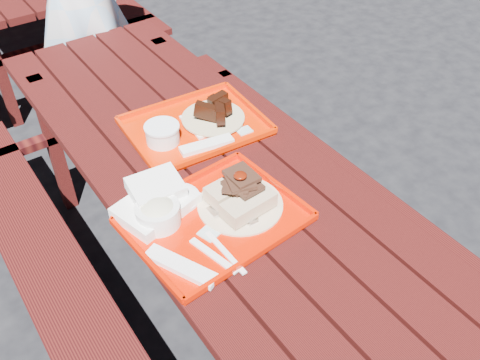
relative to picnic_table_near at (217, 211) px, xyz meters
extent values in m
plane|color=black|center=(0.00, 0.00, -0.56)|extent=(60.00, 60.00, 0.00)
cube|color=#3C0E0B|center=(-0.30, 0.00, 0.17)|extent=(0.14, 2.40, 0.04)
cube|color=#3C0E0B|center=(-0.15, 0.00, 0.17)|extent=(0.14, 2.40, 0.04)
cube|color=#3C0E0B|center=(0.00, 0.00, 0.17)|extent=(0.14, 2.40, 0.04)
cube|color=#3C0E0B|center=(0.15, 0.00, 0.17)|extent=(0.14, 2.40, 0.04)
cube|color=#3C0E0B|center=(0.30, 0.00, 0.17)|extent=(0.14, 2.40, 0.04)
cube|color=#3C0E0B|center=(-0.58, 0.00, -0.13)|extent=(0.25, 2.40, 0.04)
cube|color=#3C0E0B|center=(-0.58, 0.84, -0.35)|extent=(0.06, 0.06, 0.42)
cube|color=#3C0E0B|center=(0.58, 0.00, -0.13)|extent=(0.25, 2.40, 0.04)
cube|color=#3C0E0B|center=(0.58, 0.84, -0.35)|extent=(0.06, 0.06, 0.42)
cube|color=#3C0E0B|center=(-0.30, 0.96, -0.19)|extent=(0.06, 0.06, 0.75)
cube|color=#3C0E0B|center=(0.30, 0.96, -0.19)|extent=(0.06, 0.06, 0.75)
cube|color=#3C0E0B|center=(0.00, 0.96, -0.13)|extent=(1.40, 0.06, 0.04)
cube|color=#3C0E0B|center=(0.58, 1.96, -0.35)|extent=(0.06, 0.06, 0.42)
cube|color=#3C0E0B|center=(-0.30, 1.84, -0.19)|extent=(0.06, 0.06, 0.75)
cube|color=#3C0E0B|center=(0.30, 1.84, -0.19)|extent=(0.06, 0.06, 0.75)
cube|color=#3C0E0B|center=(0.00, 1.84, -0.13)|extent=(1.40, 0.06, 0.04)
cube|color=red|center=(-0.13, -0.21, 0.20)|extent=(0.52, 0.42, 0.01)
cube|color=red|center=(-0.15, -0.01, 0.21)|extent=(0.49, 0.05, 0.02)
cube|color=red|center=(-0.12, -0.40, 0.21)|extent=(0.49, 0.05, 0.02)
cube|color=red|center=(0.11, -0.19, 0.21)|extent=(0.04, 0.38, 0.02)
cube|color=red|center=(-0.38, -0.23, 0.21)|extent=(0.04, 0.38, 0.02)
cylinder|color=#CDB18D|center=(-0.03, -0.20, 0.21)|extent=(0.27, 0.27, 0.01)
cube|color=tan|center=(-0.03, -0.24, 0.24)|extent=(0.17, 0.09, 0.05)
cube|color=tan|center=(-0.03, -0.15, 0.24)|extent=(0.17, 0.09, 0.05)
ellipsoid|color=#511004|center=(-0.03, -0.20, 0.34)|extent=(0.04, 0.04, 0.02)
cylinder|color=white|center=(-0.28, -0.12, 0.24)|extent=(0.13, 0.13, 0.07)
ellipsoid|color=beige|center=(-0.28, -0.12, 0.26)|extent=(0.11, 0.11, 0.05)
cylinder|color=white|center=(-0.18, -0.06, 0.21)|extent=(0.14, 0.14, 0.01)
cube|color=white|center=(-0.31, -0.31, 0.21)|extent=(0.14, 0.22, 0.02)
cube|color=white|center=(-0.21, -0.32, 0.21)|extent=(0.06, 0.18, 0.01)
cube|color=white|center=(-0.18, -0.33, 0.21)|extent=(0.02, 0.19, 0.01)
cube|color=silver|center=(-0.17, -0.24, 0.21)|extent=(0.07, 0.07, 0.00)
cube|color=red|center=(0.07, 0.25, 0.20)|extent=(0.50, 0.40, 0.01)
cube|color=red|center=(0.08, 0.43, 0.21)|extent=(0.48, 0.04, 0.02)
cube|color=red|center=(0.06, 0.06, 0.21)|extent=(0.48, 0.04, 0.02)
cube|color=red|center=(0.31, 0.23, 0.21)|extent=(0.04, 0.37, 0.02)
cube|color=red|center=(-0.17, 0.26, 0.21)|extent=(0.04, 0.37, 0.02)
cube|color=white|center=(0.13, 0.24, 0.21)|extent=(0.17, 0.17, 0.01)
cylinder|color=tan|center=(0.15, 0.24, 0.21)|extent=(0.24, 0.24, 0.01)
cylinder|color=white|center=(-0.07, 0.23, 0.23)|extent=(0.12, 0.12, 0.06)
cylinder|color=white|center=(-0.07, 0.23, 0.27)|extent=(0.13, 0.13, 0.01)
cube|color=silver|center=(0.04, 0.12, 0.21)|extent=(0.20, 0.08, 0.02)
cube|color=#B3CBC4|center=(0.21, 0.12, 0.21)|extent=(0.06, 0.05, 0.00)
cube|color=white|center=(-0.26, -0.07, 0.22)|extent=(0.27, 0.22, 0.05)
cube|color=white|center=(-0.24, -0.03, 0.26)|extent=(0.17, 0.14, 0.04)
camera|label=1|loc=(-0.72, -1.19, 1.37)|focal=40.00mm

